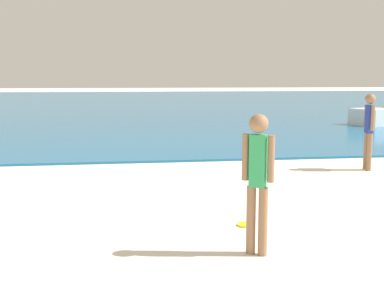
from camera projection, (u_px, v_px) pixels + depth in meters
water at (139, 102)px, 41.46m from camera, size 160.00×60.00×0.06m
person_standing at (258, 176)px, 5.66m from camera, size 0.35×0.24×1.71m
frisbee at (245, 225)px, 6.91m from camera, size 0.23×0.23×0.03m
person_distant at (369, 127)px, 10.93m from camera, size 0.23×0.41×1.76m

